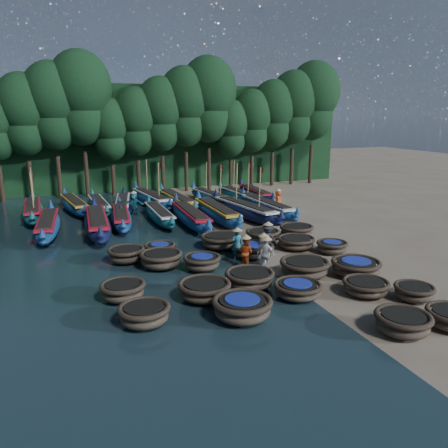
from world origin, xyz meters
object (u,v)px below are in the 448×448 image
object	(u,v)px
coracle_7	(298,289)
coracle_22	(221,241)
coracle_18	(296,242)
long_boat_10	(74,205)
long_boat_5	(190,216)
coracle_23	(263,235)
coracle_9	(414,292)
fisherman_6	(278,200)
coracle_14	(356,267)
long_boat_3	(121,217)
coracle_6	(242,308)
fisherman_5	(134,204)
coracle_12	(250,278)
long_boat_7	(245,210)
coracle_13	(305,267)
long_boat_13	(151,199)
coracle_21	(160,249)
coracle_24	(296,231)
long_boat_1	(48,225)
long_boat_2	(97,223)
long_boat_12	(123,204)
long_boat_17	(255,193)
fisherman_4	(266,253)
long_boat_8	(267,207)
coracle_16	(202,262)
coracle_11	(204,290)
fisherman_1	(237,243)
coracle_3	(403,322)
long_boat_15	(212,198)
coracle_5	(144,314)
coracle_8	(366,287)
coracle_17	(253,250)
coracle_19	(332,246)
long_boat_6	(217,212)
coracle_15	(161,259)
long_boat_14	(177,201)
coracle_10	(123,290)
long_boat_11	(99,205)
fisherman_2	(246,251)
fisherman_0	(263,250)

from	to	relation	value
coracle_7	coracle_22	xyz separation A→B (m)	(-0.57, 7.45, 0.07)
coracle_18	long_boat_10	distance (m)	18.15
coracle_18	long_boat_5	distance (m)	8.28
coracle_23	coracle_9	bearing A→B (deg)	-77.36
long_boat_10	fisherman_6	distance (m)	15.62
coracle_14	long_boat_3	bearing A→B (deg)	122.84
coracle_6	fisherman_5	xyz separation A→B (m)	(-0.84, 18.16, 0.43)
coracle_12	long_boat_7	xyz separation A→B (m)	(4.92, 11.86, 0.18)
coracle_13	long_boat_13	bearing A→B (deg)	100.17
coracle_6	coracle_21	xyz separation A→B (m)	(-1.15, 8.36, -0.10)
coracle_24	long_boat_1	world-z (taller)	long_boat_1
coracle_12	coracle_18	bearing A→B (deg)	41.68
long_boat_2	long_boat_12	xyz separation A→B (m)	(2.43, 5.87, -0.10)
long_boat_17	fisherman_4	distance (m)	18.11
long_boat_7	fisherman_5	world-z (taller)	long_boat_7
coracle_6	fisherman_4	world-z (taller)	fisherman_4
long_boat_1	long_boat_8	bearing A→B (deg)	2.55
coracle_16	long_boat_3	distance (m)	10.62
coracle_12	coracle_23	xyz separation A→B (m)	(3.50, 5.95, 0.01)
coracle_16	long_boat_5	world-z (taller)	long_boat_5
coracle_11	long_boat_2	size ratio (longest dim) A/B	0.24
fisherman_1	long_boat_8	bearing A→B (deg)	-113.08
coracle_3	long_boat_15	xyz separation A→B (m)	(1.22, 23.17, 0.11)
coracle_5	coracle_8	xyz separation A→B (m)	(9.06, -0.59, -0.07)
coracle_6	coracle_14	bearing A→B (deg)	18.60
long_boat_2	long_boat_8	bearing A→B (deg)	5.38
coracle_17	long_boat_5	bearing A→B (deg)	97.91
coracle_19	coracle_21	world-z (taller)	coracle_21
long_boat_6	long_boat_13	xyz separation A→B (m)	(-3.23, 6.63, -0.01)
coracle_7	long_boat_5	distance (m)	13.15
coracle_15	long_boat_14	distance (m)	13.88
long_boat_7	long_boat_10	world-z (taller)	long_boat_7
coracle_13	long_boat_8	xyz separation A→B (m)	(4.06, 12.07, 0.11)
coracle_9	coracle_16	distance (m)	9.35
coracle_6	coracle_12	bearing A→B (deg)	60.98
coracle_10	long_boat_8	world-z (taller)	long_boat_8
coracle_13	coracle_12	bearing A→B (deg)	-174.40
long_boat_6	long_boat_11	world-z (taller)	long_boat_6
long_boat_10	fisherman_2	distance (m)	17.74
long_boat_8	long_boat_10	world-z (taller)	long_boat_8
coracle_23	fisherman_0	world-z (taller)	fisherman_0
coracle_12	coracle_16	world-z (taller)	coracle_12
fisherman_1	long_boat_11	bearing A→B (deg)	-57.34
long_boat_13	fisherman_2	xyz separation A→B (m)	(1.26, -16.25, 0.27)
coracle_8	coracle_15	world-z (taller)	coracle_15
coracle_15	fisherman_0	bearing A→B (deg)	-19.44
long_boat_2	long_boat_14	world-z (taller)	long_boat_2
long_boat_2	fisherman_5	bearing A→B (deg)	54.23
long_boat_3	long_boat_11	xyz separation A→B (m)	(-1.02, 4.78, -0.02)
long_boat_1	coracle_11	bearing A→B (deg)	-62.17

